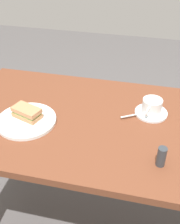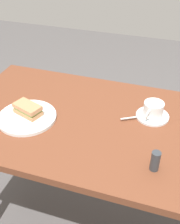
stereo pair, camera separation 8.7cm
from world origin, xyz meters
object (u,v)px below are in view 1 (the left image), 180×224
sandwich_front (27,113)px  salt_shaker (161,157)px  coffee_cup (152,106)px  spoon (135,115)px  coffee_saucer (151,113)px  dining_table (108,139)px  sandwich_plate (27,120)px

sandwich_front → salt_shaker: salt_shaker is taller
coffee_cup → salt_shaker: (-0.05, 0.30, -0.00)m
sandwich_front → spoon: sandwich_front is taller
coffee_saucer → salt_shaker: 0.31m
coffee_saucer → spoon: size_ratio=1.56×
dining_table → sandwich_plate: (0.34, 0.08, 0.10)m
dining_table → coffee_saucer: (-0.17, -0.10, 0.10)m
sandwich_plate → salt_shaker: salt_shaker is taller
coffee_cup → spoon: (0.07, 0.04, -0.03)m
sandwich_front → coffee_saucer: 0.53m
sandwich_plate → spoon: 0.46m
coffee_saucer → coffee_cup: size_ratio=1.27×
coffee_saucer → coffee_cup: 0.04m
sandwich_plate → salt_shaker: size_ratio=3.22×
sandwich_plate → sandwich_front: 0.03m
sandwich_plate → coffee_cup: coffee_cup is taller
coffee_saucer → coffee_cup: (0.00, 0.00, 0.04)m
coffee_cup → salt_shaker: 0.30m
sandwich_front → coffee_cup: 0.53m
sandwich_plate → spoon: (-0.44, -0.14, 0.01)m
dining_table → sandwich_front: (0.34, 0.06, 0.13)m
coffee_saucer → salt_shaker: salt_shaker is taller
sandwich_front → coffee_saucer: sandwich_front is taller
coffee_cup → sandwich_plate: bearing=19.1°
spoon → sandwich_plate: bearing=17.4°
coffee_cup → salt_shaker: salt_shaker is taller
sandwich_front → spoon: bearing=-164.5°
spoon → salt_shaker: size_ratio=1.17×
dining_table → sandwich_plate: 0.36m
coffee_cup → salt_shaker: size_ratio=1.44×
spoon → coffee_cup: bearing=-150.2°
dining_table → salt_shaker: bearing=137.8°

